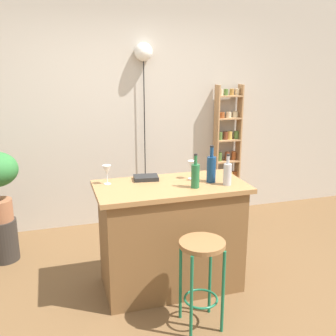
{
  "coord_description": "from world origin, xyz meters",
  "views": [
    {
      "loc": [
        -0.94,
        -2.75,
        1.98
      ],
      "look_at": [
        0.05,
        0.55,
        1.03
      ],
      "focal_mm": 42.54,
      "sensor_mm": 36.0,
      "label": 1
    }
  ],
  "objects_px": {
    "spice_shelf": "(227,154)",
    "pendant_globe_light": "(143,55)",
    "cookbook": "(146,178)",
    "wine_glass_center": "(192,166)",
    "plant_stool": "(3,240)",
    "wine_glass_left": "(107,171)",
    "bar_stool": "(202,264)",
    "bottle_wine_red": "(227,173)",
    "bottle_spirits_clear": "(211,168)",
    "bottle_soda_blue": "(195,175)"
  },
  "relations": [
    {
      "from": "wine_glass_left",
      "to": "bottle_wine_red",
      "type": "bearing_deg",
      "value": -17.99
    },
    {
      "from": "pendant_globe_light",
      "to": "wine_glass_center",
      "type": "bearing_deg",
      "value": -86.84
    },
    {
      "from": "bottle_soda_blue",
      "to": "pendant_globe_light",
      "type": "height_order",
      "value": "pendant_globe_light"
    },
    {
      "from": "spice_shelf",
      "to": "pendant_globe_light",
      "type": "height_order",
      "value": "pendant_globe_light"
    },
    {
      "from": "bottle_spirits_clear",
      "to": "bottle_wine_red",
      "type": "relative_size",
      "value": 1.2
    },
    {
      "from": "bar_stool",
      "to": "bottle_spirits_clear",
      "type": "relative_size",
      "value": 2.18
    },
    {
      "from": "spice_shelf",
      "to": "wine_glass_left",
      "type": "xyz_separation_m",
      "value": [
        -1.73,
        -1.34,
        0.28
      ]
    },
    {
      "from": "bar_stool",
      "to": "cookbook",
      "type": "bearing_deg",
      "value": 105.73
    },
    {
      "from": "wine_glass_left",
      "to": "wine_glass_center",
      "type": "relative_size",
      "value": 1.0
    },
    {
      "from": "wine_glass_center",
      "to": "bottle_wine_red",
      "type": "bearing_deg",
      "value": -48.25
    },
    {
      "from": "bottle_wine_red",
      "to": "wine_glass_center",
      "type": "relative_size",
      "value": 1.61
    },
    {
      "from": "plant_stool",
      "to": "pendant_globe_light",
      "type": "xyz_separation_m",
      "value": [
        1.62,
        0.6,
        1.8
      ]
    },
    {
      "from": "bottle_soda_blue",
      "to": "cookbook",
      "type": "bearing_deg",
      "value": 135.47
    },
    {
      "from": "pendant_globe_light",
      "to": "bottle_spirits_clear",
      "type": "bearing_deg",
      "value": -82.49
    },
    {
      "from": "bar_stool",
      "to": "pendant_globe_light",
      "type": "bearing_deg",
      "value": 87.57
    },
    {
      "from": "bar_stool",
      "to": "wine_glass_center",
      "type": "xyz_separation_m",
      "value": [
        0.17,
        0.71,
        0.55
      ]
    },
    {
      "from": "wine_glass_center",
      "to": "cookbook",
      "type": "relative_size",
      "value": 0.78
    },
    {
      "from": "spice_shelf",
      "to": "pendant_globe_light",
      "type": "distance_m",
      "value": 1.63
    },
    {
      "from": "spice_shelf",
      "to": "cookbook",
      "type": "bearing_deg",
      "value": -136.65
    },
    {
      "from": "bar_stool",
      "to": "wine_glass_center",
      "type": "distance_m",
      "value": 0.91
    },
    {
      "from": "bottle_soda_blue",
      "to": "cookbook",
      "type": "xyz_separation_m",
      "value": [
        -0.34,
        0.33,
        -0.09
      ]
    },
    {
      "from": "bar_stool",
      "to": "bottle_soda_blue",
      "type": "height_order",
      "value": "bottle_soda_blue"
    },
    {
      "from": "plant_stool",
      "to": "wine_glass_center",
      "type": "bearing_deg",
      "value": -25.94
    },
    {
      "from": "wine_glass_center",
      "to": "cookbook",
      "type": "distance_m",
      "value": 0.41
    },
    {
      "from": "wine_glass_left",
      "to": "plant_stool",
      "type": "bearing_deg",
      "value": 141.49
    },
    {
      "from": "bottle_spirits_clear",
      "to": "wine_glass_left",
      "type": "bearing_deg",
      "value": 167.19
    },
    {
      "from": "bottle_spirits_clear",
      "to": "bottle_wine_red",
      "type": "height_order",
      "value": "bottle_spirits_clear"
    },
    {
      "from": "pendant_globe_light",
      "to": "wine_glass_left",
      "type": "bearing_deg",
      "value": -115.57
    },
    {
      "from": "plant_stool",
      "to": "pendant_globe_light",
      "type": "distance_m",
      "value": 2.5
    },
    {
      "from": "spice_shelf",
      "to": "plant_stool",
      "type": "distance_m",
      "value": 2.82
    },
    {
      "from": "bottle_wine_red",
      "to": "bar_stool",
      "type": "bearing_deg",
      "value": -131.04
    },
    {
      "from": "plant_stool",
      "to": "wine_glass_left",
      "type": "xyz_separation_m",
      "value": [
        0.96,
        -0.77,
        0.85
      ]
    },
    {
      "from": "bar_stool",
      "to": "bottle_spirits_clear",
      "type": "xyz_separation_m",
      "value": [
        0.3,
        0.57,
        0.56
      ]
    },
    {
      "from": "bottle_wine_red",
      "to": "cookbook",
      "type": "distance_m",
      "value": 0.71
    },
    {
      "from": "bar_stool",
      "to": "pendant_globe_light",
      "type": "distance_m",
      "value": 2.61
    },
    {
      "from": "plant_stool",
      "to": "bottle_spirits_clear",
      "type": "distance_m",
      "value": 2.24
    },
    {
      "from": "bottle_soda_blue",
      "to": "wine_glass_left",
      "type": "xyz_separation_m",
      "value": [
        -0.68,
        0.3,
        0.01
      ]
    },
    {
      "from": "bottle_wine_red",
      "to": "bottle_spirits_clear",
      "type": "bearing_deg",
      "value": 130.19
    },
    {
      "from": "plant_stool",
      "to": "wine_glass_center",
      "type": "height_order",
      "value": "wine_glass_center"
    },
    {
      "from": "plant_stool",
      "to": "wine_glass_center",
      "type": "xyz_separation_m",
      "value": [
        1.7,
        -0.83,
        0.85
      ]
    },
    {
      "from": "bottle_wine_red",
      "to": "wine_glass_left",
      "type": "distance_m",
      "value": 1.01
    },
    {
      "from": "bar_stool",
      "to": "bottle_spirits_clear",
      "type": "bearing_deg",
      "value": 62.44
    },
    {
      "from": "bottle_soda_blue",
      "to": "wine_glass_center",
      "type": "distance_m",
      "value": 0.25
    },
    {
      "from": "spice_shelf",
      "to": "plant_stool",
      "type": "height_order",
      "value": "spice_shelf"
    },
    {
      "from": "spice_shelf",
      "to": "bottle_wine_red",
      "type": "height_order",
      "value": "spice_shelf"
    },
    {
      "from": "bottle_soda_blue",
      "to": "bottle_spirits_clear",
      "type": "xyz_separation_m",
      "value": [
        0.19,
        0.11,
        0.01
      ]
    },
    {
      "from": "plant_stool",
      "to": "wine_glass_left",
      "type": "bearing_deg",
      "value": -38.51
    },
    {
      "from": "spice_shelf",
      "to": "bottle_wine_red",
      "type": "relative_size",
      "value": 6.3
    },
    {
      "from": "bottle_spirits_clear",
      "to": "pendant_globe_light",
      "type": "xyz_separation_m",
      "value": [
        -0.21,
        1.57,
        0.95
      ]
    },
    {
      "from": "cookbook",
      "to": "spice_shelf",
      "type": "bearing_deg",
      "value": 50.5
    }
  ]
}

